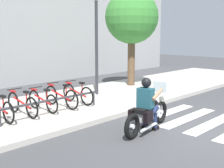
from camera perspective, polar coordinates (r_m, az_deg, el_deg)
The scene contains 14 objects.
ground_plane at distance 8.33m, azimuth 16.29°, elevation -8.56°, with size 48.00×48.00×0.00m, color #424244.
sidewalk at distance 11.05m, azimuth -4.93°, elevation -3.31°, with size 24.00×4.40×0.15m, color #B7B2A8.
crosswalk_stripe_2 at distance 9.11m, azimuth 18.95°, elevation -7.11°, with size 2.80×0.40×0.01m, color white.
crosswalk_stripe_3 at distance 9.45m, azimuth 14.54°, elevation -6.28°, with size 2.80×0.40×0.01m, color white.
crosswalk_stripe_4 at distance 9.85m, azimuth 10.47°, elevation -5.48°, with size 2.80×0.40×0.01m, color white.
motorcycle at distance 7.94m, azimuth 6.98°, elevation -5.66°, with size 2.26×0.78×1.23m.
rider at distance 7.79m, azimuth 6.75°, elevation -3.18°, with size 0.69×0.61×1.44m.
bicycle_1 at distance 9.15m, azimuth -16.93°, elevation -3.69°, with size 0.48×1.68×0.77m.
bicycle_2 at distance 9.50m, azimuth -13.23°, elevation -3.13°, with size 0.48×1.57×0.73m.
bicycle_3 at distance 9.88m, azimuth -9.80°, elevation -2.39°, with size 0.48×1.75×0.79m.
bicycle_4 at distance 10.31m, azimuth -6.65°, elevation -1.84°, with size 0.48×1.60×0.78m.
bike_rack at distance 9.03m, azimuth -11.32°, elevation -3.23°, with size 3.42×0.07×0.49m.
street_lamp at distance 11.67m, azimuth -3.02°, elevation 9.31°, with size 0.28×0.28×4.06m.
tree_near_rack at distance 13.85m, azimuth 3.82°, elevation 12.61°, with size 2.44×2.44×4.52m.
Camera 1 is at (-7.07, -3.60, 2.55)m, focal length 47.44 mm.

